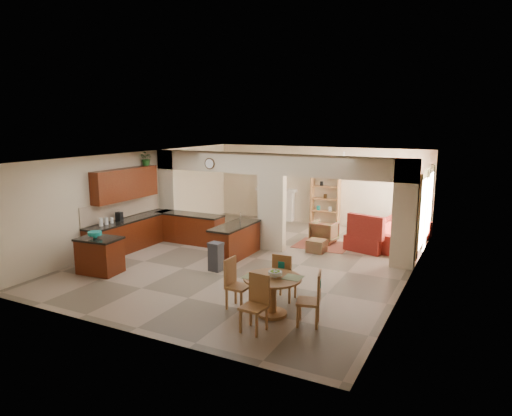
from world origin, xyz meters
The scene contains 39 objects.
floor centered at (0.00, 0.00, 0.00)m, with size 10.00×10.00×0.00m, color gray.
ceiling centered at (0.00, 0.00, 2.80)m, with size 10.00×10.00×0.00m, color white.
wall_back centered at (0.00, 5.00, 1.40)m, with size 8.00×8.00×0.00m, color #CAB594.
wall_front centered at (0.00, -5.00, 1.40)m, with size 8.00×8.00×0.00m, color #CAB594.
wall_left centered at (-4.00, 0.00, 1.40)m, with size 10.00×10.00×0.00m, color #CAB594.
wall_right centered at (4.00, 0.00, 1.40)m, with size 10.00×10.00×0.00m, color #CAB594.
partition_left_pier centered at (-3.70, 1.00, 1.40)m, with size 0.60×0.25×2.80m, color #CAB594.
partition_center_pier centered at (0.00, 1.00, 1.10)m, with size 0.80×0.25×2.20m, color #CAB594.
partition_right_pier centered at (3.70, 1.00, 1.40)m, with size 0.60×0.25×2.80m, color #CAB594.
partition_header centered at (0.00, 1.00, 2.50)m, with size 8.00×0.25×0.60m, color #CAB594.
kitchen_counter centered at (-3.26, -0.25, 0.46)m, with size 2.52×3.29×1.48m.
upper_cabinets centered at (-3.82, -0.80, 1.92)m, with size 0.35×2.40×0.90m, color #461208.
peninsula centered at (-0.60, -0.11, 0.46)m, with size 0.70×1.85×0.91m.
wall_clock centered at (-2.00, 0.85, 2.45)m, with size 0.34×0.34×0.03m, color #462F17.
rug centered at (1.20, 2.10, 0.01)m, with size 1.60×1.30×0.01m, color brown.
fireplace centered at (-1.60, 4.83, 0.61)m, with size 1.60×0.35×1.20m.
shelving_unit centered at (0.35, 4.82, 0.90)m, with size 1.00×0.32×1.80m, color olive.
window_a centered at (3.97, 2.30, 1.20)m, with size 0.02×0.90×1.90m, color white.
window_b centered at (3.97, 4.00, 1.20)m, with size 0.02×0.90×1.90m, color white.
glazed_door centered at (3.97, 3.15, 1.05)m, with size 0.02×0.70×2.10m, color white.
drape_a_left centered at (3.93, 1.70, 1.20)m, with size 0.10×0.28×2.30m, color #46271C.
drape_a_right centered at (3.93, 2.90, 1.20)m, with size 0.10×0.28×2.30m, color #46271C.
drape_b_left centered at (3.93, 3.40, 1.20)m, with size 0.10×0.28×2.30m, color #46271C.
drape_b_right centered at (3.93, 4.60, 1.20)m, with size 0.10×0.28×2.30m, color #46271C.
ceiling_fan centered at (1.50, 3.00, 2.56)m, with size 1.00×1.00×0.10m, color white.
kitchen_island centered at (-2.90, -2.82, 0.45)m, with size 1.09×0.83×0.89m.
teal_bowl centered at (-2.98, -2.86, 0.97)m, with size 0.33×0.33×0.16m, color #13827A.
trash_can centered at (-0.43, -1.39, 0.34)m, with size 0.32×0.27×0.67m, color #2E2D30.
dining_table centered at (1.96, -3.17, 0.51)m, with size 1.13×1.13×0.77m.
fruit_bowl centered at (2.01, -3.16, 0.84)m, with size 0.27×0.27×0.14m, color #5AA523.
sofa centered at (3.30, 3.21, 0.40)m, with size 1.08×2.77×0.81m, color maroon.
chaise centered at (2.53, 2.22, 0.22)m, with size 1.11×0.90×0.44m, color maroon.
armchair centered at (1.13, 2.43, 0.34)m, with size 0.73×0.75×0.68m, color maroon.
ottoman centered at (1.27, 1.36, 0.18)m, with size 0.49×0.49×0.36m, color maroon.
plant centered at (-3.82, 0.15, 2.59)m, with size 0.40×0.34×0.44m, color #134916.
chair_north centered at (1.87, -2.41, 0.55)m, with size 0.43×0.44×1.02m.
chair_east centered at (2.81, -3.24, 0.55)m, with size 0.51×0.51×1.02m.
chair_south centered at (1.96, -3.87, 0.55)m, with size 0.46×0.46×1.02m.
chair_west centered at (1.13, -3.18, 0.55)m, with size 0.44×0.44×1.02m.
Camera 1 is at (5.44, -10.73, 3.71)m, focal length 32.00 mm.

